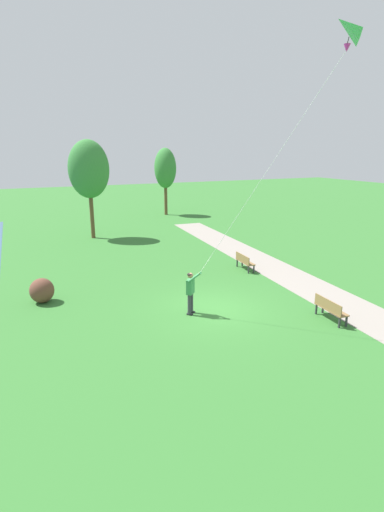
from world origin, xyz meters
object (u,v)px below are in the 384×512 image
object	(u,v)px
person_kite_flyer	(191,289)
flying_kite	(337,39)
park_bench_near_walkway	(330,308)
park_bench_far_walkway	(244,261)
tree_treeline_right	(89,170)
tree_treeline_center	(165,169)
lakeside_shrub	(42,291)

from	to	relation	value
person_kite_flyer	flying_kite	bearing A→B (deg)	-45.14
park_bench_near_walkway	park_bench_far_walkway	world-z (taller)	same
flying_kite	tree_treeline_right	distance (m)	20.05
tree_treeline_right	person_kite_flyer	bearing A→B (deg)	-86.94
person_kite_flyer	flying_kite	world-z (taller)	flying_kite
tree_treeline_center	flying_kite	bearing A→B (deg)	-99.93
park_bench_far_walkway	tree_treeline_center	bearing A→B (deg)	81.62
tree_treeline_center	tree_treeline_right	bearing A→B (deg)	-138.57
tree_treeline_center	park_bench_near_walkway	bearing A→B (deg)	-97.29
tree_treeline_right	lakeside_shrub	size ratio (longest dim) A/B	6.58
flying_kite	park_bench_far_walkway	xyz separation A→B (m)	(1.85, 7.47, -9.06)
park_bench_near_walkway	tree_treeline_center	size ratio (longest dim) A/B	0.23
lakeside_shrub	tree_treeline_right	bearing A→B (deg)	69.53
person_kite_flyer	lakeside_shrub	distance (m)	6.56
tree_treeline_center	person_kite_flyer	bearing A→B (deg)	-108.70
flying_kite	tree_treeline_right	size ratio (longest dim) A/B	1.16
tree_treeline_center	park_bench_far_walkway	bearing A→B (deg)	-98.38
person_kite_flyer	park_bench_far_walkway	distance (m)	6.64
park_bench_far_walkway	lakeside_shrub	world-z (taller)	lakeside_shrub
park_bench_far_walkway	tree_treeline_right	xyz separation A→B (m)	(-5.97, 11.61, 4.50)
person_kite_flyer	park_bench_near_walkway	bearing A→B (deg)	-31.31
park_bench_near_walkway	tree_treeline_right	distance (m)	19.89
park_bench_near_walkway	tree_treeline_right	size ratio (longest dim) A/B	0.21
tree_treeline_right	tree_treeline_center	distance (m)	11.78
park_bench_far_walkway	tree_treeline_center	xyz separation A→B (m)	(2.86, 19.41, 4.07)
person_kite_flyer	park_bench_far_walkway	world-z (taller)	person_kite_flyer
tree_treeline_right	lakeside_shrub	distance (m)	13.56
park_bench_near_walkway	park_bench_far_walkway	xyz separation A→B (m)	(0.52, 6.98, 0.00)
park_bench_near_walkway	lakeside_shrub	xyz separation A→B (m)	(-9.93, 6.60, 0.03)
park_bench_near_walkway	tree_treeline_center	xyz separation A→B (m)	(3.38, 26.39, 4.07)
park_bench_near_walkway	tree_treeline_right	world-z (taller)	tree_treeline_right
flying_kite	tree_treeline_center	size ratio (longest dim) A/B	1.25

